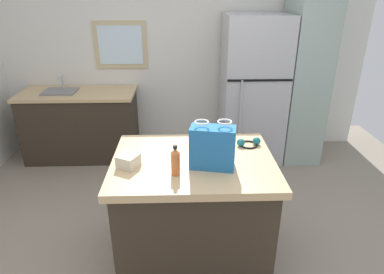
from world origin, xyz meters
TOP-DOWN VIEW (x-y plane):
  - ground at (0.00, 0.00)m, footprint 5.82×5.82m
  - back_wall at (-0.01, 2.34)m, footprint 4.85×0.13m
  - kitchen_island at (0.04, 0.04)m, footprint 1.22×0.94m
  - refrigerator at (0.86, 1.90)m, footprint 0.76×0.76m
  - tall_cabinet at (1.49, 1.90)m, footprint 0.47×0.68m
  - sink_counter at (-1.37, 1.95)m, footprint 1.44×0.66m
  - shopping_bag at (0.17, -0.08)m, footprint 0.34×0.21m
  - small_box at (-0.43, -0.06)m, footprint 0.18×0.18m
  - bottle at (-0.09, -0.18)m, footprint 0.06×0.06m
  - ear_defenders at (0.50, 0.27)m, footprint 0.20×0.18m

SIDE VIEW (x-z plane):
  - ground at x=0.00m, z-range 0.00..0.00m
  - sink_counter at x=-1.37m, z-range -0.08..1.00m
  - kitchen_island at x=0.04m, z-range 0.00..0.92m
  - refrigerator at x=0.86m, z-range 0.00..1.82m
  - ear_defenders at x=0.50m, z-range 0.91..0.97m
  - small_box at x=-0.43m, z-range 0.92..1.01m
  - bottle at x=-0.09m, z-range 0.90..1.13m
  - shopping_bag at x=0.17m, z-range 0.90..1.25m
  - tall_cabinet at x=1.49m, z-range 0.00..2.18m
  - back_wall at x=-0.01m, z-range 0.00..2.67m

